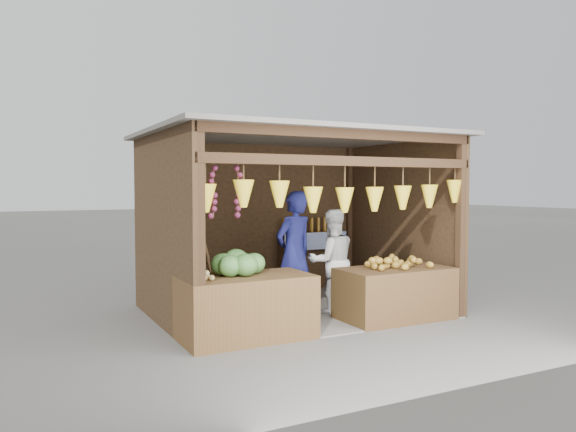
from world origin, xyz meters
The scene contains 12 objects.
ground centered at (0.00, 0.00, 0.00)m, with size 80.00×80.00×0.00m, color #514F49.
stall_structure centered at (-0.03, -0.04, 1.67)m, with size 4.30×3.30×2.66m.
back_shelf centered at (1.05, 1.28, 0.87)m, with size 1.25×0.32×1.32m.
counter_left centered at (-1.23, -1.09, 0.39)m, with size 1.61×0.85×0.78m, color #493118.
counter_right centered at (1.05, -1.09, 0.36)m, with size 1.61×0.85×0.73m, color #463117.
stool centered at (-1.56, 0.08, 0.14)m, with size 0.29×0.29×0.28m, color black.
man_standing centered at (-0.14, -0.28, 0.91)m, with size 0.66×0.44×1.82m, color #161854.
woman_standing centered at (0.47, -0.33, 0.77)m, with size 0.75×0.59×1.55m, color silver.
vendor_seated centered at (-1.56, 0.08, 0.87)m, with size 0.58×0.38×1.18m, color brown.
melon_pile centered at (-1.28, -0.99, 0.94)m, with size 1.00×0.50×0.32m, color #134814, non-canonical shape.
tanfruit_pile centered at (-1.84, -1.12, 0.85)m, with size 0.34×0.40×0.13m, color #A9804E, non-canonical shape.
mango_pile centered at (1.12, -1.09, 0.84)m, with size 1.40×0.64×0.22m, color #A94A16, non-canonical shape.
Camera 1 is at (-3.89, -7.41, 1.88)m, focal length 35.00 mm.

